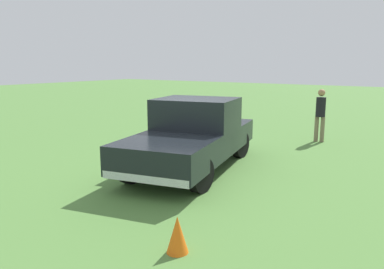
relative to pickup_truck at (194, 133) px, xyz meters
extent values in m
plane|color=#54843D|center=(0.03, -0.22, -0.92)|extent=(80.00, 80.00, 0.00)
cylinder|color=black|center=(1.54, 1.20, -0.55)|extent=(0.75, 0.22, 0.75)
cylinder|color=black|center=(1.90, -0.45, -0.55)|extent=(0.75, 0.22, 0.75)
cylinder|color=black|center=(-1.64, 0.51, -0.55)|extent=(0.75, 0.22, 0.75)
cylinder|color=black|center=(-1.28, -1.15, -0.55)|extent=(0.75, 0.22, 0.75)
cube|color=black|center=(1.62, 0.36, -0.21)|extent=(2.42, 2.38, 0.64)
cube|color=black|center=(-0.17, -0.04, 0.17)|extent=(2.02, 2.29, 1.40)
cube|color=slate|center=(-0.17, -0.04, 0.61)|extent=(1.75, 2.09, 0.48)
cube|color=black|center=(-1.16, -0.25, -0.23)|extent=(2.81, 2.47, 0.60)
cube|color=silver|center=(2.56, 0.56, -0.47)|extent=(0.53, 1.89, 0.16)
cylinder|color=#7A6B51|center=(-5.16, 1.66, -0.48)|extent=(0.14, 0.14, 0.88)
cylinder|color=#7A6B51|center=(-5.19, 1.86, -0.48)|extent=(0.14, 0.14, 0.88)
cylinder|color=black|center=(-5.17, 1.76, 0.29)|extent=(0.36, 0.36, 0.66)
sphere|color=#A87A56|center=(-5.17, 1.76, 0.78)|extent=(0.24, 0.24, 0.24)
cone|color=orange|center=(3.90, 2.32, -0.65)|extent=(0.32, 0.32, 0.55)
camera|label=1|loc=(7.98, 5.33, 1.77)|focal=35.49mm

